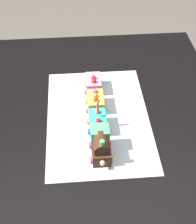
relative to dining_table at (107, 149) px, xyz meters
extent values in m
cube|color=black|center=(0.00, 0.00, 0.09)|extent=(1.40, 1.00, 0.03)
cube|color=black|center=(0.64, -0.44, -0.28)|extent=(0.07, 0.07, 0.71)
cube|color=black|center=(0.64, 0.44, -0.28)|extent=(0.07, 0.07, 0.71)
cube|color=silver|center=(0.07, 0.03, 0.11)|extent=(0.60, 0.40, 0.00)
cube|color=#472816|center=(-0.12, 0.03, 0.14)|extent=(0.12, 0.06, 0.05)
cylinder|color=#472816|center=(-0.13, 0.03, 0.18)|extent=(0.08, 0.05, 0.05)
cube|color=#59CC7A|center=(-0.08, 0.03, 0.18)|extent=(0.06, 0.06, 0.04)
cylinder|color=#59CC7A|center=(-0.16, 0.03, 0.21)|extent=(0.02, 0.02, 0.03)
sphere|color=#F4EFCC|center=(-0.18, 0.03, 0.14)|extent=(0.02, 0.02, 0.02)
cylinder|color=orange|center=(-0.15, 0.00, 0.12)|extent=(0.02, 0.01, 0.02)
cylinder|color=red|center=(-0.08, 0.00, 0.12)|extent=(0.02, 0.01, 0.02)
cylinder|color=#D84CB2|center=(-0.15, 0.07, 0.12)|extent=(0.02, 0.01, 0.02)
cylinder|color=#D84CB2|center=(-0.08, 0.07, 0.12)|extent=(0.02, 0.01, 0.02)
cube|color=#38B7C6|center=(0.02, 0.03, 0.14)|extent=(0.10, 0.06, 0.06)
cylinder|color=red|center=(-0.01, 0.00, 0.12)|extent=(0.02, 0.01, 0.02)
cylinder|color=yellow|center=(0.04, 0.00, 0.12)|extent=(0.02, 0.01, 0.02)
cylinder|color=#4C59D8|center=(-0.01, 0.07, 0.12)|extent=(0.02, 0.01, 0.02)
cylinder|color=orange|center=(0.04, 0.07, 0.12)|extent=(0.02, 0.01, 0.02)
sphere|color=orange|center=(0.04, 0.03, 0.17)|extent=(0.02, 0.02, 0.02)
sphere|color=red|center=(-0.01, 0.03, 0.17)|extent=(0.02, 0.02, 0.02)
cube|color=#F4E04C|center=(0.13, 0.03, 0.14)|extent=(0.10, 0.06, 0.06)
cylinder|color=#4C59D8|center=(0.11, 0.00, 0.12)|extent=(0.02, 0.01, 0.02)
cylinder|color=#D84CB2|center=(0.16, 0.00, 0.12)|extent=(0.02, 0.01, 0.02)
cylinder|color=#D84CB2|center=(0.11, 0.07, 0.12)|extent=(0.02, 0.01, 0.02)
cylinder|color=orange|center=(0.16, 0.07, 0.12)|extent=(0.02, 0.01, 0.02)
sphere|color=orange|center=(0.13, 0.03, 0.17)|extent=(0.02, 0.02, 0.02)
sphere|color=#D84CB2|center=(0.16, 0.03, 0.17)|extent=(0.02, 0.02, 0.02)
sphere|color=red|center=(0.11, 0.03, 0.17)|extent=(0.02, 0.02, 0.02)
cube|color=pink|center=(0.25, 0.03, 0.14)|extent=(0.10, 0.06, 0.06)
cylinder|color=yellow|center=(0.22, 0.00, 0.12)|extent=(0.02, 0.01, 0.02)
cylinder|color=#4C59D8|center=(0.28, 0.00, 0.12)|extent=(0.02, 0.01, 0.02)
cylinder|color=#D84CB2|center=(0.22, 0.07, 0.12)|extent=(0.02, 0.01, 0.02)
cylinder|color=yellow|center=(0.28, 0.07, 0.12)|extent=(0.02, 0.01, 0.02)
sphere|color=red|center=(0.25, 0.03, 0.17)|extent=(0.02, 0.02, 0.02)
sphere|color=red|center=(0.23, 0.03, 0.17)|extent=(0.02, 0.02, 0.02)
cylinder|color=#F24C59|center=(0.02, 0.03, 0.21)|extent=(0.01, 0.01, 0.05)
cone|color=yellow|center=(0.02, 0.03, 0.24)|extent=(0.01, 0.01, 0.01)
camera|label=1|loc=(-0.90, 0.11, 1.05)|focal=54.63mm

